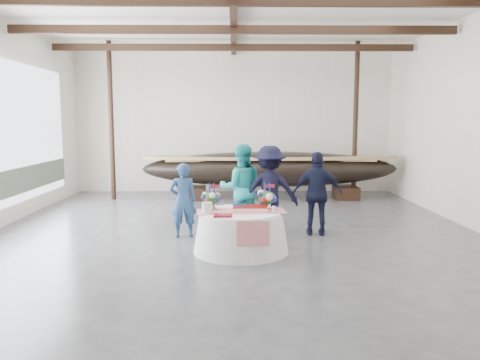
{
  "coord_description": "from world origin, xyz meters",
  "views": [
    {
      "loc": [
        0.01,
        -9.05,
        2.28
      ],
      "look_at": [
        0.13,
        0.32,
        1.08
      ],
      "focal_mm": 35.0,
      "sensor_mm": 36.0,
      "label": 1
    }
  ],
  "objects": [
    {
      "name": "guest_man_left",
      "position": [
        0.72,
        0.21,
        0.89
      ],
      "size": [
        1.18,
        0.71,
        1.78
      ],
      "primitive_type": "imported",
      "rotation": [
        0.0,
        0.0,
        3.1
      ],
      "color": "black",
      "rests_on": "ground"
    },
    {
      "name": "wall_back",
      "position": [
        0.0,
        6.0,
        2.25
      ],
      "size": [
        10.0,
        0.02,
        4.5
      ],
      "primitive_type": "cube",
      "color": "silver",
      "rests_on": "ground"
    },
    {
      "name": "ceiling",
      "position": [
        0.0,
        0.0,
        4.5
      ],
      "size": [
        10.0,
        12.0,
        0.01
      ],
      "primitive_type": "cube",
      "color": "white",
      "rests_on": "wall_back"
    },
    {
      "name": "tabletop_items",
      "position": [
        0.07,
        -0.94,
        0.86
      ],
      "size": [
        1.57,
        0.95,
        0.4
      ],
      "color": "red",
      "rests_on": "banquet_table"
    },
    {
      "name": "wall_front",
      "position": [
        0.0,
        -6.0,
        2.25
      ],
      "size": [
        10.0,
        0.02,
        4.5
      ],
      "primitive_type": "cube",
      "color": "silver",
      "rests_on": "ground"
    },
    {
      "name": "open_bay",
      "position": [
        -4.95,
        1.0,
        1.83
      ],
      "size": [
        0.03,
        7.0,
        3.2
      ],
      "color": "silver",
      "rests_on": "ground"
    },
    {
      "name": "pavilion_structure",
      "position": [
        0.0,
        0.77,
        4.0
      ],
      "size": [
        9.8,
        11.76,
        4.5
      ],
      "color": "black",
      "rests_on": "ground"
    },
    {
      "name": "guest_woman_teal",
      "position": [
        0.15,
        0.41,
        0.9
      ],
      "size": [
        0.92,
        0.74,
        1.81
      ],
      "primitive_type": "imported",
      "rotation": [
        0.0,
        0.0,
        3.2
      ],
      "color": "#21A8AD",
      "rests_on": "ground"
    },
    {
      "name": "banquet_table",
      "position": [
        0.13,
        -1.08,
        0.36
      ],
      "size": [
        1.66,
        1.66,
        0.71
      ],
      "color": "white",
      "rests_on": "ground"
    },
    {
      "name": "floor",
      "position": [
        0.0,
        0.0,
        0.0
      ],
      "size": [
        10.0,
        12.0,
        0.01
      ],
      "primitive_type": "cube",
      "color": "#3D3D42",
      "rests_on": "ground"
    },
    {
      "name": "guest_man_right",
      "position": [
        1.67,
        0.1,
        0.84
      ],
      "size": [
        1.02,
        0.53,
        1.67
      ],
      "primitive_type": "imported",
      "rotation": [
        0.0,
        0.0,
        3.02
      ],
      "color": "black",
      "rests_on": "ground"
    },
    {
      "name": "guest_woman_blue",
      "position": [
        -0.99,
        -0.03,
        0.73
      ],
      "size": [
        0.6,
        0.46,
        1.46
      ],
      "primitive_type": "imported",
      "rotation": [
        0.0,
        0.0,
        3.36
      ],
      "color": "navy",
      "rests_on": "ground"
    },
    {
      "name": "longboat_display",
      "position": [
        1.05,
        4.44,
        0.89
      ],
      "size": [
        7.41,
        1.48,
        1.39
      ],
      "color": "black",
      "rests_on": "ground"
    }
  ]
}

